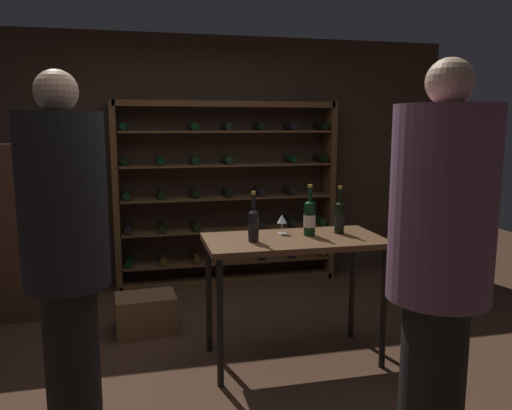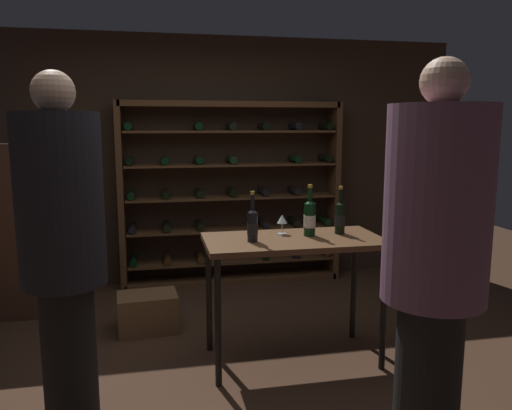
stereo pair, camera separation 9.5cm
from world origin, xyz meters
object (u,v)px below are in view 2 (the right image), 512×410
object	(u,v)px
tasting_table	(293,252)
wine_bottle_black_capsule	(252,225)
wine_rack	(231,194)
wine_glass_stemmed_left	(282,220)
wine_bottle_amber_reserve	(340,217)
wine_bottle_red_label	(310,217)
wine_crate	(148,312)
person_guest_blue_shirt	(62,240)
display_cabinet	(22,231)
person_guest_plum_blouse	(435,251)

from	to	relation	value
tasting_table	wine_bottle_black_capsule	world-z (taller)	wine_bottle_black_capsule
wine_rack	wine_glass_stemmed_left	distance (m)	1.77
wine_bottle_amber_reserve	wine_bottle_red_label	bearing A→B (deg)	-174.22
wine_crate	person_guest_blue_shirt	bearing A→B (deg)	-107.15
wine_bottle_red_label	wine_glass_stemmed_left	size ratio (longest dim) A/B	2.58
wine_bottle_black_capsule	wine_rack	bearing A→B (deg)	85.44
wine_rack	wine_bottle_amber_reserve	xyz separation A→B (m)	(0.52, -1.83, 0.07)
wine_bottle_black_capsule	wine_crate	bearing A→B (deg)	132.79
wine_bottle_amber_reserve	wine_glass_stemmed_left	world-z (taller)	wine_bottle_amber_reserve
person_guest_blue_shirt	wine_bottle_amber_reserve	world-z (taller)	person_guest_blue_shirt
wine_crate	wine_bottle_black_capsule	xyz separation A→B (m)	(0.73, -0.79, 0.86)
tasting_table	wine_bottle_red_label	world-z (taller)	wine_bottle_red_label
display_cabinet	wine_crate	bearing A→B (deg)	-29.28
wine_rack	wine_bottle_black_capsule	distance (m)	1.96
display_cabinet	wine_glass_stemmed_left	distance (m)	2.39
person_guest_plum_blouse	wine_crate	distance (m)	2.57
wine_rack	person_guest_plum_blouse	world-z (taller)	person_guest_plum_blouse
wine_crate	wine_bottle_amber_reserve	world-z (taller)	wine_bottle_amber_reserve
wine_glass_stemmed_left	display_cabinet	bearing A→B (deg)	149.72
tasting_table	person_guest_plum_blouse	distance (m)	1.30
person_guest_plum_blouse	wine_glass_stemmed_left	distance (m)	1.42
person_guest_blue_shirt	wine_crate	size ratio (longest dim) A/B	4.08
display_cabinet	wine_glass_stemmed_left	bearing A→B (deg)	-30.28
tasting_table	person_guest_blue_shirt	distance (m)	1.56
wine_bottle_red_label	tasting_table	bearing A→B (deg)	-158.16
wine_crate	display_cabinet	bearing A→B (deg)	150.72
tasting_table	display_cabinet	size ratio (longest dim) A/B	0.81
wine_rack	person_guest_blue_shirt	bearing A→B (deg)	-117.54
person_guest_blue_shirt	wine_bottle_amber_reserve	distance (m)	1.91
display_cabinet	wine_bottle_red_label	world-z (taller)	display_cabinet
wine_rack	person_guest_blue_shirt	distance (m)	2.78
wine_bottle_amber_reserve	wine_bottle_black_capsule	world-z (taller)	wine_bottle_amber_reserve
wine_bottle_amber_reserve	tasting_table	bearing A→B (deg)	-168.26
person_guest_blue_shirt	wine_crate	xyz separation A→B (m)	(0.40, 1.30, -0.93)
tasting_table	person_guest_blue_shirt	bearing A→B (deg)	-158.83
tasting_table	wine_bottle_black_capsule	bearing A→B (deg)	-171.57
display_cabinet	wine_bottle_black_capsule	world-z (taller)	display_cabinet
person_guest_plum_blouse	display_cabinet	world-z (taller)	person_guest_plum_blouse
person_guest_blue_shirt	wine_glass_stemmed_left	size ratio (longest dim) A/B	13.76
tasting_table	wine_bottle_black_capsule	xyz separation A→B (m)	(-0.30, -0.04, 0.22)
tasting_table	person_guest_plum_blouse	size ratio (longest dim) A/B	0.63
wine_bottle_red_label	wine_glass_stemmed_left	distance (m)	0.20
person_guest_plum_blouse	wine_bottle_amber_reserve	size ratio (longest dim) A/B	5.70
wine_bottle_amber_reserve	person_guest_plum_blouse	bearing A→B (deg)	-91.09
wine_bottle_amber_reserve	wine_bottle_red_label	distance (m)	0.24
wine_rack	person_guest_plum_blouse	size ratio (longest dim) A/B	1.17
person_guest_plum_blouse	wine_bottle_black_capsule	size ratio (longest dim) A/B	5.75
wine_bottle_red_label	display_cabinet	bearing A→B (deg)	149.99
wine_rack	wine_crate	world-z (taller)	wine_rack
person_guest_blue_shirt	wine_bottle_black_capsule	size ratio (longest dim) A/B	5.68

